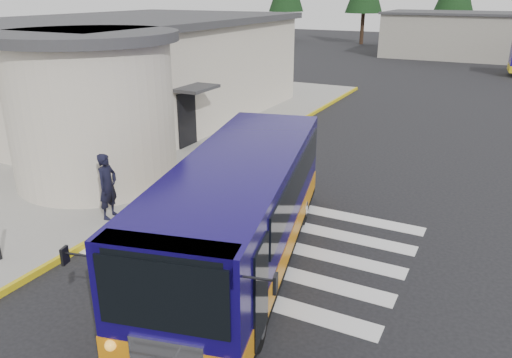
% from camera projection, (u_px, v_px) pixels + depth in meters
% --- Properties ---
extents(ground, '(140.00, 140.00, 0.00)m').
position_uv_depth(ground, '(282.00, 230.00, 13.60)').
color(ground, black).
rests_on(ground, ground).
extents(sidewalk, '(10.00, 34.00, 0.15)m').
position_uv_depth(sidewalk, '(124.00, 145.00, 20.73)').
color(sidewalk, gray).
rests_on(sidewalk, ground).
extents(curb_strip, '(0.12, 34.00, 0.16)m').
position_uv_depth(curb_strip, '(227.00, 163.00, 18.63)').
color(curb_strip, gold).
rests_on(curb_strip, ground).
extents(station_building, '(12.70, 18.70, 4.80)m').
position_uv_depth(station_building, '(131.00, 72.00, 23.05)').
color(station_building, '#BEB2A1').
rests_on(station_building, ground).
extents(crosswalk, '(8.00, 5.35, 0.01)m').
position_uv_depth(crosswalk, '(252.00, 238.00, 13.15)').
color(crosswalk, silver).
rests_on(crosswalk, ground).
extents(transit_bus, '(4.81, 9.61, 2.63)m').
position_uv_depth(transit_bus, '(240.00, 215.00, 11.50)').
color(transit_bus, '#0F064D').
rests_on(transit_bus, ground).
extents(pedestrian_a, '(0.51, 0.72, 1.86)m').
position_uv_depth(pedestrian_a, '(108.00, 186.00, 13.69)').
color(pedestrian_a, black).
rests_on(pedestrian_a, sidewalk).
extents(pedestrian_b, '(0.81, 0.94, 1.66)m').
position_uv_depth(pedestrian_b, '(61.00, 174.00, 14.86)').
color(pedestrian_b, black).
rests_on(pedestrian_b, sidewalk).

